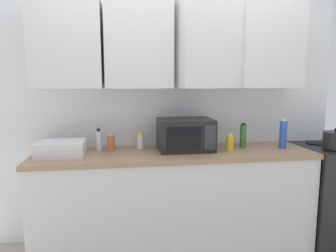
{
  "coord_description": "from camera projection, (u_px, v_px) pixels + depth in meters",
  "views": [
    {
      "loc": [
        -0.45,
        -2.86,
        1.5
      ],
      "look_at": [
        -0.05,
        -0.25,
        1.12
      ],
      "focal_mm": 32.45,
      "sensor_mm": 36.0,
      "label": 1
    }
  ],
  "objects": [
    {
      "name": "counter_run",
      "position": [
        175.0,
        200.0,
        2.72
      ],
      "size": [
        2.43,
        0.63,
        0.9
      ],
      "color": "silver",
      "rests_on": "ground_plane"
    },
    {
      "name": "bottle_clear_tall",
      "position": [
        99.0,
        140.0,
        2.69
      ],
      "size": [
        0.05,
        0.05,
        0.2
      ],
      "color": "silver",
      "rests_on": "counter_run"
    },
    {
      "name": "bottle_yellow_mustard",
      "position": [
        230.0,
        143.0,
        2.69
      ],
      "size": [
        0.07,
        0.07,
        0.15
      ],
      "color": "gold",
      "rests_on": "counter_run"
    },
    {
      "name": "dish_rack",
      "position": [
        61.0,
        148.0,
        2.51
      ],
      "size": [
        0.38,
        0.3,
        0.12
      ],
      "primitive_type": "cube",
      "color": "silver",
      "rests_on": "counter_run"
    },
    {
      "name": "bottle_blue_cleaner",
      "position": [
        283.0,
        134.0,
        2.79
      ],
      "size": [
        0.07,
        0.07,
        0.28
      ],
      "color": "#2D56B7",
      "rests_on": "counter_run"
    },
    {
      "name": "bottle_spice_jar",
      "position": [
        111.0,
        143.0,
        2.69
      ],
      "size": [
        0.07,
        0.07,
        0.16
      ],
      "color": "#BC6638",
      "rests_on": "counter_run"
    },
    {
      "name": "wall_back_with_cabinets",
      "position": [
        171.0,
        74.0,
        2.79
      ],
      "size": [
        3.3,
        0.49,
        2.6
      ],
      "color": "white",
      "rests_on": "ground_plane"
    },
    {
      "name": "microwave",
      "position": [
        185.0,
        134.0,
        2.71
      ],
      "size": [
        0.48,
        0.37,
        0.28
      ],
      "color": "black",
      "rests_on": "counter_run"
    },
    {
      "name": "kettle",
      "position": [
        336.0,
        140.0,
        2.7
      ],
      "size": [
        0.21,
        0.21,
        0.19
      ],
      "color": "black",
      "rests_on": "stove_range"
    },
    {
      "name": "bottle_white_jar",
      "position": [
        141.0,
        141.0,
        2.77
      ],
      "size": [
        0.06,
        0.06,
        0.15
      ],
      "color": "white",
      "rests_on": "counter_run"
    },
    {
      "name": "bottle_green_oil",
      "position": [
        243.0,
        136.0,
        2.8
      ],
      "size": [
        0.06,
        0.06,
        0.23
      ],
      "color": "#386B2D",
      "rests_on": "counter_run"
    }
  ]
}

